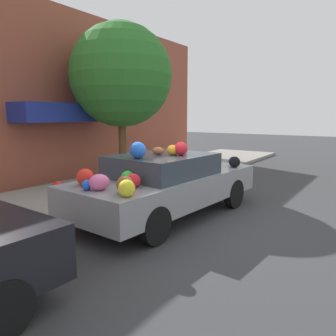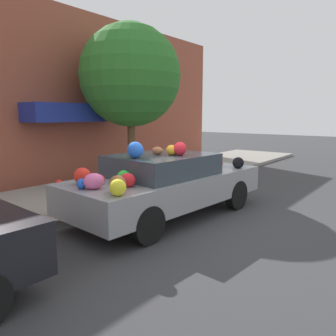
% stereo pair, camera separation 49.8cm
% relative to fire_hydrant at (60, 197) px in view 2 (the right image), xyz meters
% --- Properties ---
extents(ground_plane, '(60.00, 60.00, 0.00)m').
position_rel_fire_hydrant_xyz_m(ground_plane, '(1.58, -1.46, -0.47)').
color(ground_plane, '#38383A').
extents(sidewalk_curb, '(24.00, 3.20, 0.13)m').
position_rel_fire_hydrant_xyz_m(sidewalk_curb, '(1.58, 1.24, -0.41)').
color(sidewalk_curb, gray).
rests_on(sidewalk_curb, ground).
extents(building_facade, '(18.00, 1.20, 5.44)m').
position_rel_fire_hydrant_xyz_m(building_facade, '(1.64, 3.46, 2.22)').
color(building_facade, '#9E4C38').
rests_on(building_facade, ground).
extents(street_tree, '(3.13, 3.13, 4.74)m').
position_rel_fire_hydrant_xyz_m(street_tree, '(3.77, 1.66, 2.82)').
color(street_tree, brown).
rests_on(street_tree, sidewalk_curb).
extents(fire_hydrant, '(0.20, 0.20, 0.70)m').
position_rel_fire_hydrant_xyz_m(fire_hydrant, '(0.00, 0.00, 0.00)').
color(fire_hydrant, red).
rests_on(fire_hydrant, sidewalk_curb).
extents(art_car, '(4.59, 2.13, 1.62)m').
position_rel_fire_hydrant_xyz_m(art_car, '(1.52, -1.54, 0.25)').
color(art_car, gray).
rests_on(art_car, ground).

